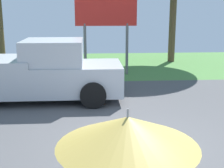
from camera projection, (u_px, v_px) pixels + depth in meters
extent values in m
cube|color=#4C4C4F|center=(124.00, 116.00, 8.53)|extent=(40.00, 8.00, 0.10)
cube|color=#4B7E3D|center=(108.00, 65.00, 16.29)|extent=(40.00, 8.00, 0.10)
cone|color=gold|center=(128.00, 132.00, 2.20)|extent=(1.03, 1.03, 0.22)
cylinder|color=gray|center=(128.00, 115.00, 2.18)|extent=(0.02, 0.02, 0.10)
cube|color=#ADB2BA|center=(38.00, 78.00, 9.79)|extent=(5.20, 2.00, 0.90)
cube|color=#ADB2BA|center=(53.00, 54.00, 9.65)|extent=(1.80, 1.84, 0.90)
cube|color=#2D3842|center=(81.00, 54.00, 9.71)|extent=(0.10, 1.70, 0.77)
cylinder|color=black|center=(92.00, 80.00, 10.95)|extent=(0.76, 0.28, 0.76)
cylinder|color=black|center=(93.00, 95.00, 9.01)|extent=(0.76, 0.28, 0.76)
cylinder|color=slate|center=(85.00, 50.00, 13.37)|extent=(0.12, 0.12, 2.20)
cylinder|color=slate|center=(127.00, 49.00, 13.49)|extent=(0.12, 0.12, 2.20)
cube|color=red|center=(106.00, 9.00, 13.03)|extent=(2.60, 0.10, 1.40)
cylinder|color=brown|center=(173.00, 20.00, 16.60)|extent=(0.36, 0.36, 4.39)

